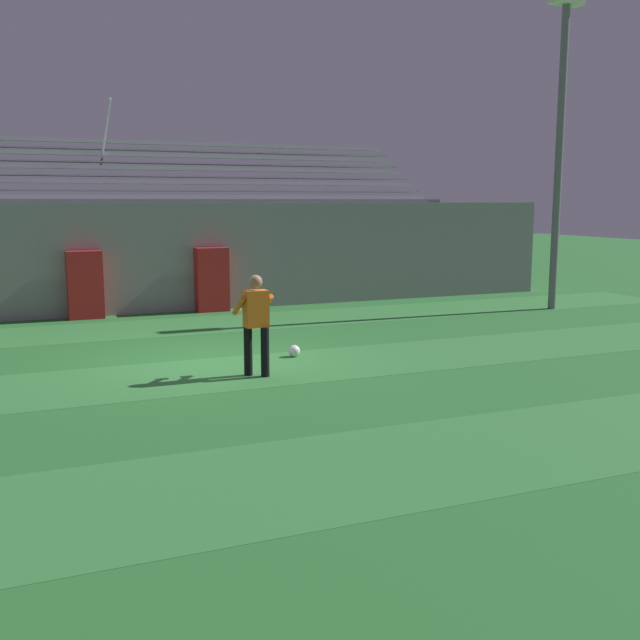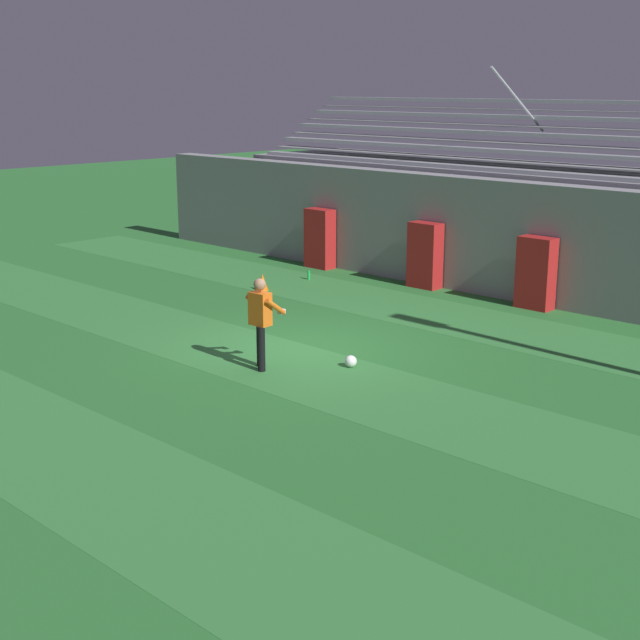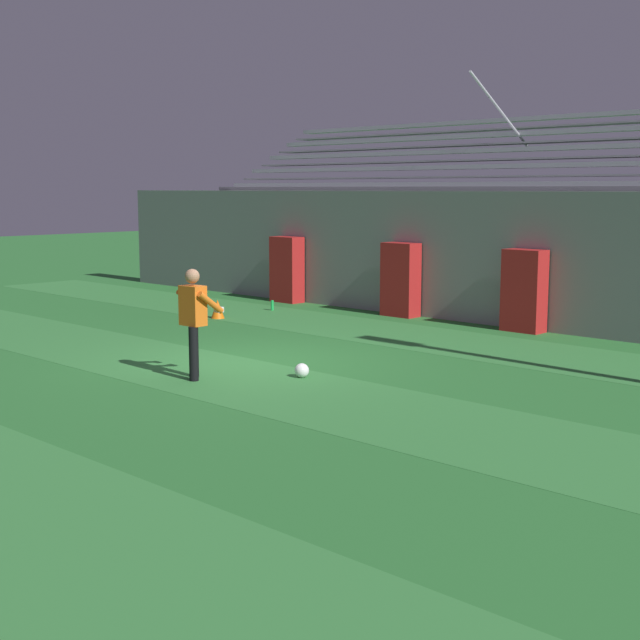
% 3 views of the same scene
% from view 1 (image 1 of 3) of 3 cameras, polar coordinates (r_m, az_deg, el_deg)
% --- Properties ---
extents(ground_plane, '(80.00, 80.00, 0.00)m').
position_cam_1_polar(ground_plane, '(13.65, -8.19, -3.08)').
color(ground_plane, '#286B2D').
extents(turf_stripe_near, '(28.00, 2.48, 0.01)m').
position_cam_1_polar(turf_stripe_near, '(8.20, 2.81, -11.29)').
color(turf_stripe_near, '#337A38').
rests_on(turf_stripe_near, ground).
extents(turf_stripe_mid, '(28.00, 2.48, 0.01)m').
position_cam_1_polar(turf_stripe_mid, '(12.67, -6.99, -3.99)').
color(turf_stripe_mid, '#337A38').
rests_on(turf_stripe_mid, ground).
extents(turf_stripe_far, '(28.00, 2.48, 0.01)m').
position_cam_1_polar(turf_stripe_far, '(17.41, -11.50, -0.52)').
color(turf_stripe_far, '#337A38').
rests_on(turf_stripe_far, ground).
extents(back_wall, '(24.00, 0.60, 2.80)m').
position_cam_1_polar(back_wall, '(19.76, -13.13, 4.63)').
color(back_wall, gray).
rests_on(back_wall, ground).
extents(padding_pillar_gate_left, '(0.83, 0.44, 1.65)m').
position_cam_1_polar(padding_pillar_gate_left, '(19.06, -17.46, 2.56)').
color(padding_pillar_gate_left, '#B21E1E').
rests_on(padding_pillar_gate_left, ground).
extents(padding_pillar_gate_right, '(0.83, 0.44, 1.65)m').
position_cam_1_polar(padding_pillar_gate_right, '(19.61, -8.24, 3.06)').
color(padding_pillar_gate_right, '#B21E1E').
rests_on(padding_pillar_gate_right, ground).
extents(bleacher_stand, '(18.00, 4.05, 5.43)m').
position_cam_1_polar(bleacher_stand, '(22.06, -14.20, 5.31)').
color(bleacher_stand, gray).
rests_on(bleacher_stand, ground).
extents(floodlight_pole, '(0.90, 0.36, 8.15)m').
position_cam_1_polar(floodlight_pole, '(20.81, 17.91, 14.98)').
color(floodlight_pole, slate).
rests_on(floodlight_pole, ground).
extents(goalkeeper, '(0.59, 0.58, 1.67)m').
position_cam_1_polar(goalkeeper, '(12.22, -4.92, 0.11)').
color(goalkeeper, black).
rests_on(goalkeeper, ground).
extents(soccer_ball, '(0.22, 0.22, 0.22)m').
position_cam_1_polar(soccer_ball, '(13.82, -1.98, -2.37)').
color(soccer_ball, white).
rests_on(soccer_ball, ground).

